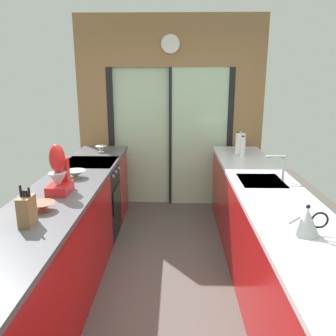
# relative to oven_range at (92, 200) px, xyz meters

# --- Properties ---
(ground_plane) EXTENTS (5.04, 7.60, 0.02)m
(ground_plane) POSITION_rel_oven_range_xyz_m (0.91, -0.65, -0.47)
(ground_plane) COLOR #4C4742
(back_wall_unit) EXTENTS (2.64, 0.12, 2.70)m
(back_wall_unit) POSITION_rel_oven_range_xyz_m (0.91, 1.15, 1.07)
(back_wall_unit) COLOR olive
(back_wall_unit) RESTS_ON ground_plane
(left_counter_run) EXTENTS (0.62, 3.80, 0.92)m
(left_counter_run) POSITION_rel_oven_range_xyz_m (-0.00, -1.12, 0.01)
(left_counter_run) COLOR #AD0C0F
(left_counter_run) RESTS_ON ground_plane
(right_counter_run) EXTENTS (0.62, 3.80, 0.92)m
(right_counter_run) POSITION_rel_oven_range_xyz_m (1.82, -0.95, 0.01)
(right_counter_run) COLOR #AD0C0F
(right_counter_run) RESTS_ON ground_plane
(sink_faucet) EXTENTS (0.19, 0.02, 0.24)m
(sink_faucet) POSITION_rel_oven_range_xyz_m (1.96, -0.70, 0.63)
(sink_faucet) COLOR #B7BABC
(sink_faucet) RESTS_ON right_counter_run
(oven_range) EXTENTS (0.60, 0.60, 0.92)m
(oven_range) POSITION_rel_oven_range_xyz_m (0.00, 0.00, 0.00)
(oven_range) COLOR black
(oven_range) RESTS_ON ground_plane
(mixing_bowl_near) EXTENTS (0.19, 0.19, 0.06)m
(mixing_bowl_near) POSITION_rel_oven_range_xyz_m (0.02, -1.50, 0.50)
(mixing_bowl_near) COLOR #BC4C38
(mixing_bowl_near) RESTS_ON left_counter_run
(mixing_bowl_mid) EXTENTS (0.21, 0.21, 0.07)m
(mixing_bowl_mid) POSITION_rel_oven_range_xyz_m (0.02, -0.65, 0.50)
(mixing_bowl_mid) COLOR gray
(mixing_bowl_mid) RESTS_ON left_counter_run
(mixing_bowl_far) EXTENTS (0.15, 0.15, 0.08)m
(mixing_bowl_far) POSITION_rel_oven_range_xyz_m (0.02, 0.55, 0.51)
(mixing_bowl_far) COLOR silver
(mixing_bowl_far) RESTS_ON left_counter_run
(knife_block) EXTENTS (0.08, 0.14, 0.28)m
(knife_block) POSITION_rel_oven_range_xyz_m (0.02, -1.75, 0.57)
(knife_block) COLOR brown
(knife_block) RESTS_ON left_counter_run
(stand_mixer) EXTENTS (0.17, 0.27, 0.42)m
(stand_mixer) POSITION_rel_oven_range_xyz_m (0.02, -1.10, 0.63)
(stand_mixer) COLOR red
(stand_mixer) RESTS_ON left_counter_run
(kettle) EXTENTS (0.25, 0.17, 0.20)m
(kettle) POSITION_rel_oven_range_xyz_m (1.80, -1.85, 0.55)
(kettle) COLOR #B7BABC
(kettle) RESTS_ON right_counter_run
(soap_bottle_near) EXTENTS (0.07, 0.07, 0.26)m
(soap_bottle_near) POSITION_rel_oven_range_xyz_m (1.80, 0.29, 0.58)
(soap_bottle_near) COLOR silver
(soap_bottle_near) RESTS_ON right_counter_run
(soap_bottle_far) EXTENTS (0.06, 0.06, 0.26)m
(soap_bottle_far) POSITION_rel_oven_range_xyz_m (1.80, 0.63, 0.58)
(soap_bottle_far) COLOR #339E56
(soap_bottle_far) RESTS_ON right_counter_run
(paper_towel_roll) EXTENTS (0.14, 0.14, 0.29)m
(paper_towel_roll) POSITION_rel_oven_range_xyz_m (1.80, 0.44, 0.59)
(paper_towel_roll) COLOR #B7BABC
(paper_towel_roll) RESTS_ON right_counter_run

